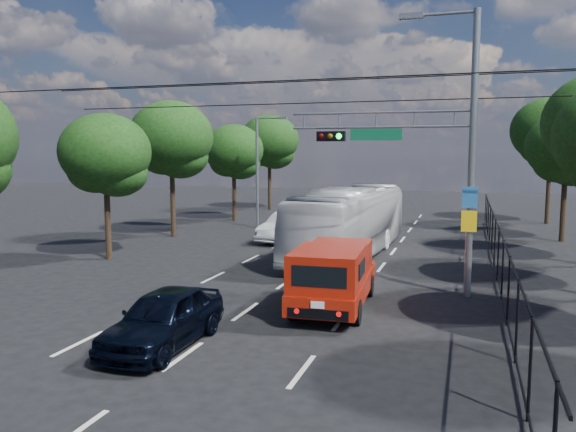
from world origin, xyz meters
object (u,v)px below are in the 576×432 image
at_px(red_pickup, 334,274).
at_px(white_van, 288,227).
at_px(signal_mast, 435,142).
at_px(white_bus, 349,222).
at_px(navy_hatchback, 164,318).

height_order(red_pickup, white_van, red_pickup).
bearing_deg(red_pickup, white_van, 114.08).
relative_size(signal_mast, white_van, 1.99).
bearing_deg(red_pickup, white_bus, 98.66).
relative_size(red_pickup, navy_hatchback, 1.32).
relative_size(signal_mast, white_bus, 0.81).
bearing_deg(signal_mast, navy_hatchback, -129.19).
bearing_deg(red_pickup, signal_mast, 44.83).
bearing_deg(navy_hatchback, signal_mast, 50.85).
height_order(red_pickup, white_bus, white_bus).
bearing_deg(signal_mast, white_van, 130.92).
bearing_deg(white_van, signal_mast, -41.52).
distance_m(red_pickup, navy_hatchback, 5.77).
bearing_deg(white_van, white_bus, -30.98).
height_order(white_bus, white_van, white_bus).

